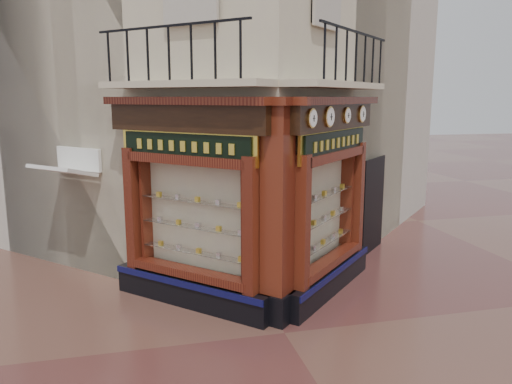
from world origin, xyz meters
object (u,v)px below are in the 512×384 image
object	(u,v)px
signboard_left	(185,146)
signboard_right	(335,143)
corner_pilaster	(277,216)
clock_d	(362,114)
clock_c	(347,115)
awning	(70,278)
clock_b	(330,117)
clock_a	(312,118)

from	to	relation	value
signboard_left	signboard_right	distance (m)	2.92
corner_pilaster	clock_d	distance (m)	3.39
clock_c	signboard_left	size ratio (longest dim) A/B	0.14
corner_pilaster	signboard_left	size ratio (longest dim) A/B	1.79
corner_pilaster	signboard_right	size ratio (longest dim) A/B	1.78
corner_pilaster	awning	size ratio (longest dim) A/B	2.93
clock_c	signboard_right	bearing A→B (deg)	159.48
corner_pilaster	clock_b	xyz separation A→B (m)	(1.13, 0.53, 1.67)
clock_c	signboard_right	distance (m)	0.61
clock_d	awning	world-z (taller)	clock_d
clock_b	clock_c	distance (m)	0.87
clock_b	clock_c	bearing A→B (deg)	-0.00
corner_pilaster	clock_c	bearing A→B (deg)	-11.79
clock_a	clock_c	size ratio (longest dim) A/B	1.06
clock_a	clock_b	distance (m)	0.75
corner_pilaster	clock_d	bearing A→B (deg)	-8.33
clock_a	signboard_left	xyz separation A→B (m)	(-2.06, 1.02, -0.52)
signboard_left	clock_b	bearing A→B (deg)	-145.60
corner_pilaster	clock_d	size ratio (longest dim) A/B	11.08
clock_a	awning	bearing A→B (deg)	99.68
clock_b	awning	size ratio (longest dim) A/B	0.28
clock_d	signboard_left	distance (m)	3.93
clock_b	signboard_left	world-z (taller)	clock_b
clock_a	corner_pilaster	bearing A→B (deg)	134.80
corner_pilaster	clock_a	size ratio (longest dim) A/B	11.85
clock_a	clock_c	bearing A→B (deg)	-0.00
clock_a	awning	xyz separation A→B (m)	(-4.49, 3.18, -3.62)
clock_a	signboard_left	bearing A→B (deg)	108.79
clock_b	signboard_right	xyz separation A→B (m)	(0.33, 0.49, -0.52)
clock_d	signboard_left	world-z (taller)	clock_d
clock_a	awning	world-z (taller)	clock_a
clock_c	signboard_left	distance (m)	3.25
clock_b	clock_a	bearing A→B (deg)	180.00
clock_a	clock_b	bearing A→B (deg)	-0.00
clock_d	signboard_right	bearing A→B (deg)	174.58
clock_d	awning	distance (m)	7.36
clock_d	signboard_right	distance (m)	1.28
awning	clock_c	bearing A→B (deg)	-154.84
clock_a	signboard_left	size ratio (longest dim) A/B	0.15
clock_c	clock_d	world-z (taller)	clock_d
clock_a	clock_b	xyz separation A→B (m)	(0.53, 0.53, 0.00)
clock_d	corner_pilaster	bearing A→B (deg)	171.67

